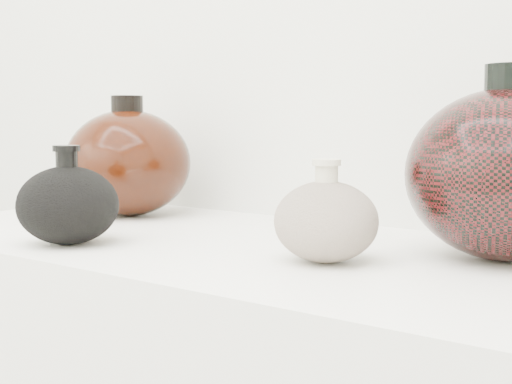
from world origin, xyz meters
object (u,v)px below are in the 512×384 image
Objects in this scene: cream_gourd_vase at (326,221)px; left_round_pot at (128,162)px; right_round_pot at (508,173)px; black_gourd_vase at (68,204)px.

left_round_pot is at bearing 164.02° from cream_gourd_vase.
cream_gourd_vase is 0.23m from right_round_pot.
black_gourd_vase is at bearing -162.65° from cream_gourd_vase.
left_round_pot reaches higher than black_gourd_vase.
cream_gourd_vase is at bearing 17.35° from black_gourd_vase.
cream_gourd_vase is at bearing -15.98° from left_round_pot.
right_round_pot reaches higher than black_gourd_vase.
right_round_pot is at bearing 26.11° from black_gourd_vase.
black_gourd_vase is 0.47× the size of right_round_pot.
right_round_pot is (0.51, 0.25, 0.05)m from black_gourd_vase.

